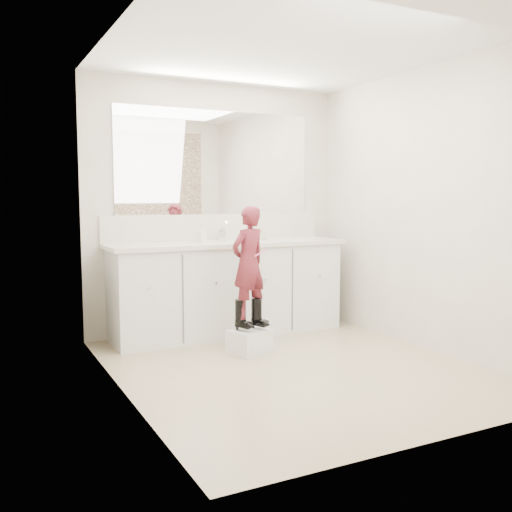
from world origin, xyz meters
TOP-DOWN VIEW (x-y plane):
  - floor at (0.00, 0.00)m, footprint 3.00×3.00m
  - ceiling at (0.00, 0.00)m, footprint 3.00×3.00m
  - wall_back at (0.00, 1.50)m, footprint 2.60×0.00m
  - wall_front at (0.00, -1.50)m, footprint 2.60×0.00m
  - wall_left at (-1.30, 0.00)m, footprint 0.00×3.00m
  - wall_right at (1.30, 0.00)m, footprint 0.00×3.00m
  - vanity_cabinet at (0.00, 1.23)m, footprint 2.20×0.55m
  - countertop at (0.00, 1.21)m, footprint 2.28×0.58m
  - backsplash at (0.00, 1.49)m, footprint 2.28×0.03m
  - mirror at (0.00, 1.49)m, footprint 2.00×0.02m
  - dot_panel at (0.00, -1.49)m, footprint 2.00×0.01m
  - faucet at (0.00, 1.38)m, footprint 0.08×0.08m
  - cup at (0.41, 1.30)m, footprint 0.10×0.10m
  - soap_bottle at (-0.25, 1.26)m, footprint 0.10×0.10m
  - step_stool at (-0.12, 0.51)m, footprint 0.38×0.35m
  - boot_left at (-0.19, 0.53)m, footprint 0.15×0.20m
  - boot_right at (-0.04, 0.53)m, footprint 0.15×0.20m
  - toddler at (-0.12, 0.53)m, footprint 0.39×0.32m
  - toothbrush at (-0.05, 0.45)m, footprint 0.13×0.05m

SIDE VIEW (x-z plane):
  - floor at x=0.00m, z-range 0.00..0.00m
  - step_stool at x=-0.12m, z-range 0.00..0.20m
  - boot_left at x=-0.19m, z-range 0.20..0.46m
  - boot_right at x=-0.04m, z-range 0.20..0.46m
  - vanity_cabinet at x=0.00m, z-range 0.00..0.85m
  - toddler at x=-0.12m, z-range 0.30..1.23m
  - toothbrush at x=-0.05m, z-range 0.82..0.88m
  - countertop at x=0.00m, z-range 0.85..0.89m
  - cup at x=0.41m, z-range 0.89..0.98m
  - faucet at x=0.00m, z-range 0.89..0.99m
  - soap_bottle at x=-0.25m, z-range 0.89..1.05m
  - backsplash at x=0.00m, z-range 0.89..1.14m
  - wall_back at x=0.00m, z-range -0.10..2.50m
  - wall_front at x=0.00m, z-range -0.10..2.50m
  - wall_left at x=-1.30m, z-range -0.30..2.70m
  - wall_right at x=1.30m, z-range -0.30..2.70m
  - mirror at x=0.00m, z-range 1.14..2.14m
  - dot_panel at x=0.00m, z-range 1.05..2.25m
  - ceiling at x=0.00m, z-range 2.40..2.40m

